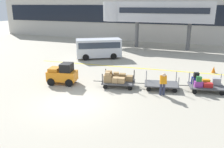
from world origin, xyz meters
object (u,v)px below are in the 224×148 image
(baggage_tug, at_px, (63,74))
(baggage_cart_tail, at_px, (205,84))
(baggage_handler, at_px, (163,83))
(baggage_cart_lead, at_px, (117,79))
(baggage_cart_middle, at_px, (161,84))
(shuttle_van, at_px, (99,47))
(safety_cone_near, at_px, (214,70))

(baggage_tug, distance_m, baggage_cart_tail, 10.07)
(baggage_tug, height_order, baggage_handler, baggage_tug)
(baggage_cart_lead, distance_m, baggage_cart_tail, 6.05)
(baggage_cart_middle, bearing_deg, shuttle_van, 138.56)
(baggage_tug, distance_m, shuttle_van, 8.82)
(baggage_cart_lead, bearing_deg, shuttle_van, 122.83)
(baggage_cart_middle, xyz_separation_m, safety_cone_near, (3.52, 5.66, -0.07))
(baggage_cart_lead, height_order, baggage_cart_tail, baggage_cart_tail)
(baggage_cart_middle, bearing_deg, safety_cone_near, 58.13)
(baggage_handler, bearing_deg, baggage_tug, -176.82)
(baggage_tug, relative_size, baggage_handler, 1.47)
(baggage_cart_middle, height_order, safety_cone_near, baggage_cart_middle)
(baggage_tug, bearing_deg, safety_cone_near, 34.64)
(baggage_cart_lead, bearing_deg, baggage_cart_middle, 11.88)
(baggage_tug, distance_m, baggage_handler, 7.28)
(baggage_cart_lead, bearing_deg, baggage_cart_tail, 12.80)
(shuttle_van, bearing_deg, baggage_tug, -82.75)
(baggage_cart_middle, xyz_separation_m, baggage_handler, (0.29, -1.19, 0.52))
(baggage_handler, xyz_separation_m, safety_cone_near, (3.23, 6.85, -0.59))
(baggage_tug, height_order, baggage_cart_lead, baggage_tug)
(baggage_cart_tail, xyz_separation_m, shuttle_van, (-10.92, 6.45, 0.71))
(shuttle_van, xyz_separation_m, safety_cone_near, (11.61, -1.48, -0.96))
(baggage_tug, bearing_deg, shuttle_van, 97.25)
(baggage_cart_middle, relative_size, baggage_cart_tail, 1.00)
(baggage_cart_middle, height_order, baggage_handler, baggage_handler)
(shuttle_van, bearing_deg, baggage_cart_tail, -30.56)
(baggage_cart_lead, height_order, safety_cone_near, baggage_cart_lead)
(safety_cone_near, bearing_deg, baggage_cart_tail, -97.88)
(baggage_cart_lead, xyz_separation_m, safety_cone_near, (6.58, 6.30, -0.28))
(baggage_cart_lead, height_order, shuttle_van, shuttle_van)
(baggage_handler, height_order, safety_cone_near, baggage_handler)
(baggage_cart_middle, xyz_separation_m, shuttle_van, (-8.09, 7.14, 0.89))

